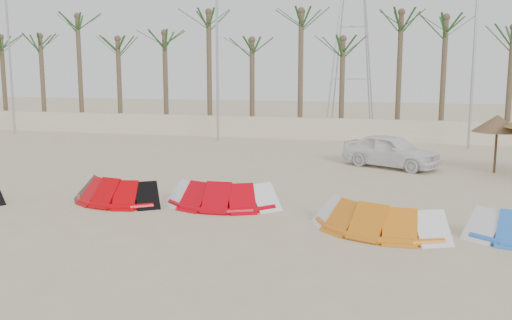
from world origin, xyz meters
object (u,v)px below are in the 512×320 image
(kite_red_right, at_px, (225,192))
(car, at_px, (391,151))
(kite_orange, at_px, (378,215))
(parasol_left, at_px, (497,123))
(kite_red_mid, at_px, (120,189))

(kite_red_right, relative_size, car, 0.84)
(kite_orange, bearing_deg, car, 89.67)
(parasol_left, relative_size, car, 0.57)
(kite_red_right, bearing_deg, kite_red_mid, -173.21)
(kite_red_mid, height_order, kite_orange, same)
(car, bearing_deg, kite_orange, -153.00)
(kite_red_mid, xyz_separation_m, kite_red_right, (3.43, 0.41, 0.00))
(kite_red_right, bearing_deg, kite_orange, -18.34)
(kite_red_mid, height_order, car, car)
(kite_red_mid, height_order, parasol_left, parasol_left)
(kite_red_mid, distance_m, parasol_left, 15.22)
(kite_orange, distance_m, car, 10.03)
(car, bearing_deg, kite_red_mid, 164.08)
(kite_red_right, distance_m, kite_orange, 5.08)
(kite_orange, height_order, parasol_left, parasol_left)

